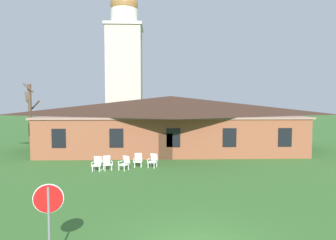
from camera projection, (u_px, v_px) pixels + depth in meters
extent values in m
cube|color=brown|center=(171.00, 133.00, 29.14)|extent=(22.57, 10.00, 3.20)
cube|color=#926D5E|center=(171.00, 116.00, 29.03)|extent=(23.02, 10.20, 0.16)
pyramid|color=#382319|center=(171.00, 105.00, 28.97)|extent=(23.47, 10.40, 1.80)
cube|color=black|center=(59.00, 138.00, 23.79)|extent=(1.10, 0.06, 1.50)
cube|color=black|center=(116.00, 138.00, 23.95)|extent=(1.10, 0.06, 1.50)
cube|color=black|center=(173.00, 138.00, 24.11)|extent=(1.10, 0.06, 1.50)
cube|color=black|center=(230.00, 137.00, 24.27)|extent=(1.10, 0.06, 1.50)
cube|color=black|center=(285.00, 137.00, 24.43)|extent=(1.10, 0.06, 1.50)
cube|color=#422819|center=(166.00, 147.00, 24.13)|extent=(1.10, 0.06, 2.10)
cube|color=#BCB29E|center=(125.00, 81.00, 43.19)|extent=(4.80, 4.80, 14.96)
cube|color=silver|center=(124.00, 27.00, 42.72)|extent=(5.18, 5.18, 0.36)
cylinder|color=silver|center=(124.00, 18.00, 42.64)|extent=(3.80, 3.80, 2.20)
sphere|color=#9E6B38|center=(124.00, 5.00, 42.53)|extent=(3.88, 3.88, 3.88)
cylinder|color=slate|center=(49.00, 230.00, 8.21)|extent=(0.07, 0.07, 2.36)
cylinder|color=white|center=(48.00, 199.00, 8.18)|extent=(0.79, 0.17, 0.81)
cylinder|color=#B71414|center=(48.00, 199.00, 8.15)|extent=(0.75, 0.17, 0.76)
cube|color=white|center=(99.00, 169.00, 20.01)|extent=(0.05, 0.05, 0.36)
cube|color=white|center=(92.00, 169.00, 20.03)|extent=(0.05, 0.05, 0.36)
cube|color=white|center=(101.00, 168.00, 20.46)|extent=(0.05, 0.05, 0.36)
cube|color=white|center=(94.00, 168.00, 20.47)|extent=(0.05, 0.05, 0.36)
cube|color=white|center=(97.00, 165.00, 20.23)|extent=(0.57, 0.55, 0.05)
cube|color=white|center=(98.00, 160.00, 20.52)|extent=(0.52, 0.22, 0.54)
cube|color=white|center=(101.00, 163.00, 20.19)|extent=(0.09, 0.47, 0.03)
cube|color=white|center=(100.00, 165.00, 20.03)|extent=(0.04, 0.04, 0.22)
cube|color=white|center=(92.00, 162.00, 20.21)|extent=(0.09, 0.47, 0.03)
cube|color=white|center=(92.00, 165.00, 20.05)|extent=(0.04, 0.04, 0.22)
cube|color=white|center=(112.00, 168.00, 20.39)|extent=(0.07, 0.07, 0.36)
cube|color=white|center=(105.00, 169.00, 20.20)|extent=(0.07, 0.07, 0.36)
cube|color=white|center=(110.00, 167.00, 20.79)|extent=(0.07, 0.07, 0.36)
cube|color=white|center=(103.00, 167.00, 20.60)|extent=(0.07, 0.07, 0.36)
cube|color=white|center=(107.00, 165.00, 20.48)|extent=(0.70, 0.69, 0.05)
cube|color=white|center=(106.00, 159.00, 20.74)|extent=(0.55, 0.38, 0.54)
cube|color=white|center=(112.00, 161.00, 20.57)|extent=(0.24, 0.45, 0.03)
cube|color=white|center=(112.00, 163.00, 20.44)|extent=(0.05, 0.05, 0.22)
cube|color=white|center=(103.00, 162.00, 20.33)|extent=(0.24, 0.45, 0.03)
cube|color=white|center=(104.00, 164.00, 20.19)|extent=(0.05, 0.05, 0.22)
cube|color=white|center=(124.00, 169.00, 20.16)|extent=(0.07, 0.07, 0.36)
cube|color=white|center=(119.00, 168.00, 20.39)|extent=(0.07, 0.07, 0.36)
cube|color=white|center=(128.00, 167.00, 20.53)|extent=(0.07, 0.07, 0.36)
cube|color=white|center=(123.00, 167.00, 20.77)|extent=(0.07, 0.07, 0.36)
cube|color=white|center=(124.00, 165.00, 20.45)|extent=(0.74, 0.73, 0.05)
cube|color=white|center=(127.00, 159.00, 20.70)|extent=(0.53, 0.44, 0.54)
cube|color=white|center=(127.00, 162.00, 20.27)|extent=(0.31, 0.42, 0.03)
cube|color=white|center=(125.00, 164.00, 20.14)|extent=(0.06, 0.06, 0.22)
cube|color=white|center=(120.00, 161.00, 20.57)|extent=(0.31, 0.42, 0.03)
cube|color=white|center=(119.00, 163.00, 20.44)|extent=(0.06, 0.06, 0.22)
cube|color=silver|center=(141.00, 165.00, 21.27)|extent=(0.05, 0.05, 0.36)
cube|color=silver|center=(134.00, 165.00, 21.26)|extent=(0.05, 0.05, 0.36)
cube|color=silver|center=(141.00, 164.00, 21.71)|extent=(0.05, 0.05, 0.36)
cube|color=silver|center=(135.00, 164.00, 21.70)|extent=(0.05, 0.05, 0.36)
cube|color=silver|center=(138.00, 162.00, 21.47)|extent=(0.55, 0.53, 0.05)
cube|color=silver|center=(138.00, 157.00, 21.77)|extent=(0.52, 0.20, 0.54)
cube|color=silver|center=(142.00, 159.00, 21.45)|extent=(0.07, 0.47, 0.03)
cube|color=silver|center=(142.00, 161.00, 21.29)|extent=(0.04, 0.04, 0.22)
cube|color=silver|center=(134.00, 159.00, 21.44)|extent=(0.07, 0.47, 0.03)
cube|color=silver|center=(134.00, 161.00, 21.28)|extent=(0.04, 0.04, 0.22)
cube|color=white|center=(154.00, 166.00, 21.01)|extent=(0.07, 0.07, 0.36)
cube|color=white|center=(148.00, 165.00, 21.18)|extent=(0.07, 0.07, 0.36)
cube|color=white|center=(157.00, 165.00, 21.42)|extent=(0.07, 0.07, 0.36)
cube|color=white|center=(151.00, 164.00, 21.59)|extent=(0.07, 0.07, 0.36)
cube|color=white|center=(152.00, 162.00, 21.29)|extent=(0.70, 0.69, 0.05)
cube|color=white|center=(154.00, 157.00, 21.56)|extent=(0.55, 0.38, 0.54)
cube|color=white|center=(156.00, 160.00, 21.15)|extent=(0.24, 0.45, 0.03)
cube|color=white|center=(155.00, 162.00, 21.01)|extent=(0.05, 0.05, 0.22)
cube|color=white|center=(149.00, 159.00, 21.37)|extent=(0.24, 0.45, 0.03)
cube|color=white|center=(148.00, 161.00, 21.22)|extent=(0.05, 0.05, 0.22)
cylinder|color=brown|center=(30.00, 115.00, 31.15)|extent=(0.36, 0.36, 6.43)
cylinder|color=brown|center=(36.00, 105.00, 31.63)|extent=(1.24, 0.92, 0.98)
cylinder|color=brown|center=(28.00, 88.00, 30.53)|extent=(1.05, 0.38, 0.98)
cylinder|color=brown|center=(26.00, 97.00, 30.84)|extent=(0.57, 0.76, 1.04)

